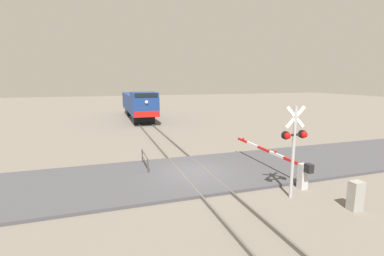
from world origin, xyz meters
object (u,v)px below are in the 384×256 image
crossing_signal (294,142)px  utility_cabinet (356,196)px  locomotive (138,104)px  crossing_gate (289,165)px  guard_railing (145,159)px

crossing_signal → utility_cabinet: 3.06m
crossing_signal → locomotive: bearing=96.3°
crossing_gate → utility_cabinet: size_ratio=5.92×
crossing_signal → guard_railing: crossing_signal is taller
guard_railing → crossing_signal: bearing=-46.7°
crossing_gate → utility_cabinet: crossing_gate is taller
utility_cabinet → guard_railing: size_ratio=0.55×
guard_railing → locomotive: bearing=83.6°
locomotive → utility_cabinet: locomotive is taller
crossing_gate → utility_cabinet: (0.48, -3.43, -0.25)m
locomotive → guard_railing: bearing=-96.4°
utility_cabinet → crossing_gate: bearing=98.0°
locomotive → guard_railing: 21.87m
guard_railing → utility_cabinet: bearing=-46.8°
locomotive → guard_railing: locomotive is taller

